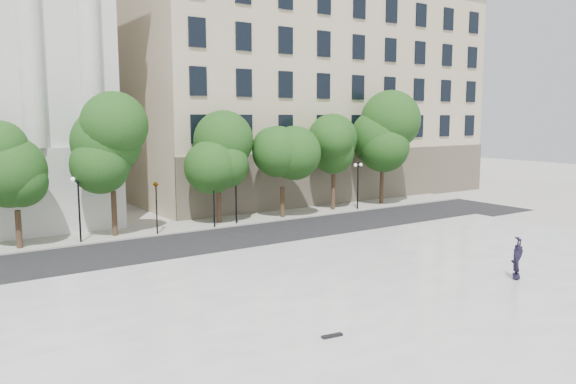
# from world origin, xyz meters

# --- Properties ---
(ground) EXTENTS (160.00, 160.00, 0.00)m
(ground) POSITION_xyz_m (0.00, 0.00, 0.00)
(ground) COLOR beige
(ground) RESTS_ON ground
(plaza) EXTENTS (44.00, 22.00, 0.45)m
(plaza) POSITION_xyz_m (0.00, 3.00, 0.23)
(plaza) COLOR white
(plaza) RESTS_ON ground
(street) EXTENTS (60.00, 8.00, 0.02)m
(street) POSITION_xyz_m (0.00, 18.00, 0.01)
(street) COLOR black
(street) RESTS_ON ground
(far_sidewalk) EXTENTS (60.00, 4.00, 0.12)m
(far_sidewalk) POSITION_xyz_m (0.00, 24.00, 0.06)
(far_sidewalk) COLOR #ACA99F
(far_sidewalk) RESTS_ON ground
(building_east) EXTENTS (36.00, 26.15, 23.00)m
(building_east) POSITION_xyz_m (20.00, 38.91, 11.14)
(building_east) COLOR beige
(building_east) RESTS_ON ground
(traffic_light_west) EXTENTS (0.44, 1.63, 4.15)m
(traffic_light_west) POSITION_xyz_m (-0.97, 22.30, 3.64)
(traffic_light_west) COLOR black
(traffic_light_west) RESTS_ON ground
(traffic_light_east) EXTENTS (0.50, 1.89, 4.25)m
(traffic_light_east) POSITION_xyz_m (3.34, 22.30, 3.75)
(traffic_light_east) COLOR black
(traffic_light_east) RESTS_ON ground
(person_lying) EXTENTS (1.91, 1.95, 0.54)m
(person_lying) POSITION_xyz_m (8.50, 1.41, 0.72)
(person_lying) COLOR black
(person_lying) RESTS_ON plaza
(skateboard) EXTENTS (0.80, 0.30, 0.08)m
(skateboard) POSITION_xyz_m (-2.91, 0.83, 0.49)
(skateboard) COLOR black
(skateboard) RESTS_ON plaza
(street_trees) EXTENTS (47.43, 5.10, 7.96)m
(street_trees) POSITION_xyz_m (0.95, 23.42, 5.20)
(street_trees) COLOR #382619
(street_trees) RESTS_ON ground
(lamp_posts) EXTENTS (36.11, 0.28, 4.52)m
(lamp_posts) POSITION_xyz_m (-0.62, 22.60, 2.96)
(lamp_posts) COLOR black
(lamp_posts) RESTS_ON ground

